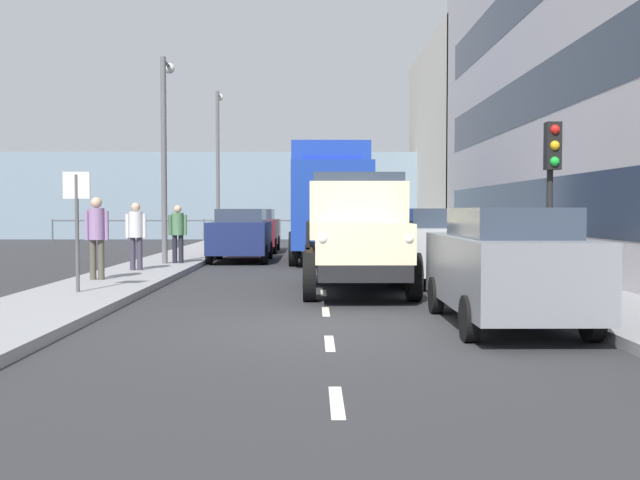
{
  "coord_description": "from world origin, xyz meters",
  "views": [
    {
      "loc": [
        0.2,
        10.32,
        1.69
      ],
      "look_at": [
        0.06,
        -6.12,
        1.01
      ],
      "focal_mm": 41.09,
      "sensor_mm": 36.0,
      "label": 1
    }
  ],
  "objects": [
    {
      "name": "car_silver_kerbside_1",
      "position": [
        -2.58,
        -6.37,
        0.89
      ],
      "size": [
        1.76,
        4.05,
        1.72
      ],
      "color": "#B7BABF",
      "rests_on": "ground_plane"
    },
    {
      "name": "truck_vintage_cream",
      "position": [
        -0.69,
        -4.45,
        1.18
      ],
      "size": [
        2.17,
        5.64,
        2.43
      ],
      "color": "black",
      "rests_on": "ground_plane"
    },
    {
      "name": "pedestrian_strolling",
      "position": [
        4.13,
        -10.84,
        1.13
      ],
      "size": [
        0.53,
        0.34,
        1.67
      ],
      "color": "black",
      "rests_on": "sidewalk_right"
    },
    {
      "name": "seawall_railing",
      "position": [
        -0.0,
        -28.39,
        0.92
      ],
      "size": [
        28.08,
        0.08,
        1.2
      ],
      "color": "#4C5156",
      "rests_on": "ground_plane"
    },
    {
      "name": "lamp_post_far",
      "position": [
        4.52,
        -22.93,
        4.22
      ],
      "size": [
        0.32,
        1.14,
        6.88
      ],
      "color": "#59595B",
      "rests_on": "sidewalk_right"
    },
    {
      "name": "car_maroon_oppositeside_1",
      "position": [
        2.58,
        -18.96,
        0.9
      ],
      "size": [
        1.91,
        3.99,
        1.72
      ],
      "color": "maroon",
      "rests_on": "ground_plane"
    },
    {
      "name": "sidewalk_left",
      "position": [
        -4.62,
        -8.91,
        0.07
      ],
      "size": [
        2.19,
        40.15,
        0.15
      ],
      "primitive_type": "cube",
      "color": "gray",
      "rests_on": "ground_plane"
    },
    {
      "name": "sea_horizon",
      "position": [
        0.0,
        -31.99,
        2.5
      ],
      "size": [
        80.0,
        0.8,
        5.0
      ],
      "primitive_type": "cube",
      "color": "gray",
      "rests_on": "ground_plane"
    },
    {
      "name": "building_far_block",
      "position": [
        -10.08,
        -28.65,
        5.18
      ],
      "size": [
        8.72,
        13.11,
        10.36
      ],
      "color": "beige",
      "rests_on": "ground_plane"
    },
    {
      "name": "traffic_light_near",
      "position": [
        -4.33,
        -3.59,
        2.47
      ],
      "size": [
        0.28,
        0.41,
        3.2
      ],
      "color": "black",
      "rests_on": "sidewalk_left"
    },
    {
      "name": "sidewalk_right",
      "position": [
        4.62,
        -8.91,
        0.07
      ],
      "size": [
        2.19,
        40.15,
        0.15
      ],
      "primitive_type": "cube",
      "color": "gray",
      "rests_on": "ground_plane"
    },
    {
      "name": "car_grey_kerbside_near",
      "position": [
        -2.58,
        -0.22,
        0.89
      ],
      "size": [
        1.75,
        4.16,
        1.72
      ],
      "color": "slate",
      "rests_on": "ground_plane"
    },
    {
      "name": "lamp_post_promenade",
      "position": [
        4.49,
        -10.88,
        3.7
      ],
      "size": [
        0.32,
        1.14,
        5.9
      ],
      "color": "#59595B",
      "rests_on": "sidewalk_right"
    },
    {
      "name": "lorry_cargo_blue",
      "position": [
        -0.35,
        -14.4,
        2.08
      ],
      "size": [
        2.58,
        8.2,
        3.87
      ],
      "color": "#193899",
      "rests_on": "ground_plane"
    },
    {
      "name": "pedestrian_couple_b",
      "position": [
        4.74,
        -8.38,
        1.17
      ],
      "size": [
        0.53,
        0.34,
        1.72
      ],
      "color": "#383342",
      "rests_on": "sidewalk_right"
    },
    {
      "name": "pedestrian_in_dark_coat",
      "position": [
        4.98,
        -5.82,
        1.23
      ],
      "size": [
        0.53,
        0.34,
        1.82
      ],
      "color": "#4C473D",
      "rests_on": "sidewalk_right"
    },
    {
      "name": "road_centreline_markings",
      "position": [
        0.0,
        -9.28,
        0.0
      ],
      "size": [
        0.12,
        37.2,
        0.01
      ],
      "color": "silver",
      "rests_on": "ground_plane"
    },
    {
      "name": "street_sign",
      "position": [
        4.63,
        -3.39,
        1.68
      ],
      "size": [
        0.5,
        0.07,
        2.25
      ],
      "color": "#4C4C4C",
      "rests_on": "sidewalk_right"
    },
    {
      "name": "ground_plane",
      "position": [
        0.0,
        -8.91,
        0.0
      ],
      "size": [
        80.0,
        80.0,
        0.0
      ],
      "primitive_type": "plane",
      "color": "#2D2D30"
    },
    {
      "name": "car_navy_oppositeside_0",
      "position": [
        2.58,
        -13.63,
        0.9
      ],
      "size": [
        1.9,
        4.03,
        1.72
      ],
      "color": "navy",
      "rests_on": "ground_plane"
    }
  ]
}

